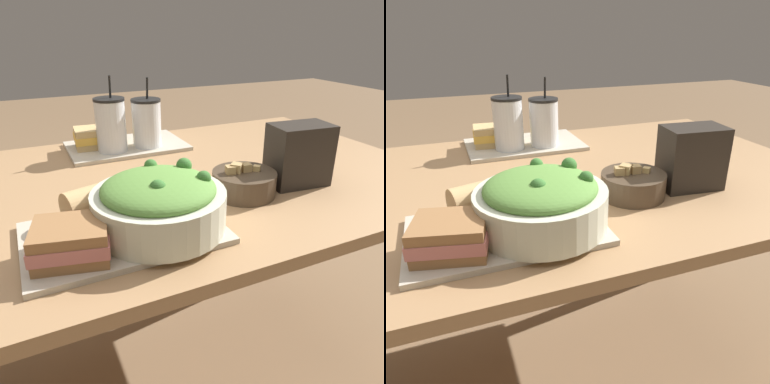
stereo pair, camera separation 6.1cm
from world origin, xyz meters
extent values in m
plane|color=#846647|center=(0.00, 0.00, 0.00)|extent=(12.00, 12.00, 0.00)
cube|color=#A37A51|center=(0.00, 0.00, 0.75)|extent=(1.49, 0.91, 0.03)
cylinder|color=#A37A51|center=(0.69, 0.40, 0.37)|extent=(0.06, 0.06, 0.73)
cube|color=#BCB29E|center=(-0.19, -0.25, 0.77)|extent=(0.38, 0.25, 0.01)
cube|color=#BCB29E|center=(-0.02, 0.31, 0.77)|extent=(0.38, 0.25, 0.01)
cylinder|color=beige|center=(-0.12, -0.26, 0.81)|extent=(0.26, 0.26, 0.08)
ellipsoid|color=#5B8E3D|center=(-0.12, -0.26, 0.86)|extent=(0.22, 0.22, 0.05)
sphere|color=#38702D|center=(-0.04, -0.29, 0.87)|extent=(0.03, 0.03, 0.03)
sphere|color=#38702D|center=(-0.05, -0.22, 0.88)|extent=(0.03, 0.03, 0.03)
sphere|color=#38702D|center=(-0.11, -0.18, 0.87)|extent=(0.03, 0.03, 0.03)
sphere|color=#38702D|center=(-0.14, -0.30, 0.88)|extent=(0.03, 0.03, 0.03)
cube|color=beige|center=(-0.09, -0.23, 0.87)|extent=(0.05, 0.05, 0.01)
cube|color=beige|center=(-0.13, -0.31, 0.87)|extent=(0.04, 0.05, 0.01)
cube|color=beige|center=(-0.13, -0.33, 0.87)|extent=(0.04, 0.06, 0.01)
cylinder|color=#473828|center=(0.13, -0.18, 0.79)|extent=(0.16, 0.16, 0.06)
cylinder|color=#4C2814|center=(0.13, -0.18, 0.81)|extent=(0.14, 0.14, 0.01)
cube|color=tan|center=(0.13, -0.18, 0.83)|extent=(0.02, 0.02, 0.02)
cube|color=tan|center=(0.16, -0.19, 0.83)|extent=(0.02, 0.02, 0.02)
cube|color=tan|center=(0.09, -0.17, 0.83)|extent=(0.03, 0.03, 0.02)
cube|color=tan|center=(0.11, -0.17, 0.83)|extent=(0.04, 0.04, 0.03)
cube|color=olive|center=(-0.30, -0.30, 0.78)|extent=(0.15, 0.13, 0.02)
cube|color=#C1706B|center=(-0.30, -0.30, 0.81)|extent=(0.15, 0.14, 0.02)
cube|color=olive|center=(-0.30, -0.30, 0.83)|extent=(0.15, 0.13, 0.02)
cylinder|color=tan|center=(-0.22, -0.17, 0.81)|extent=(0.16, 0.11, 0.07)
cylinder|color=beige|center=(-0.15, -0.15, 0.81)|extent=(0.02, 0.07, 0.07)
cube|color=tan|center=(-0.12, 0.33, 0.78)|extent=(0.14, 0.11, 0.02)
cube|color=#EFB742|center=(-0.12, 0.33, 0.81)|extent=(0.14, 0.11, 0.02)
cube|color=tan|center=(-0.12, 0.33, 0.83)|extent=(0.14, 0.11, 0.02)
cylinder|color=silver|center=(-0.08, 0.26, 0.85)|extent=(0.09, 0.09, 0.16)
cylinder|color=black|center=(-0.08, 0.26, 0.84)|extent=(0.08, 0.08, 0.13)
cylinder|color=black|center=(-0.08, 0.26, 0.94)|extent=(0.10, 0.10, 0.01)
cylinder|color=black|center=(-0.08, 0.26, 0.97)|extent=(0.01, 0.02, 0.08)
cylinder|color=silver|center=(0.03, 0.26, 0.85)|extent=(0.09, 0.09, 0.15)
cylinder|color=maroon|center=(0.03, 0.26, 0.84)|extent=(0.08, 0.08, 0.12)
cylinder|color=black|center=(0.03, 0.26, 0.93)|extent=(0.10, 0.10, 0.01)
cylinder|color=black|center=(0.04, 0.26, 0.96)|extent=(0.01, 0.02, 0.08)
cube|color=#28231E|center=(0.29, -0.18, 0.84)|extent=(0.16, 0.11, 0.16)
camera|label=1|loc=(-0.35, -0.89, 1.15)|focal=35.00mm
camera|label=2|loc=(-0.29, -0.91, 1.15)|focal=35.00mm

